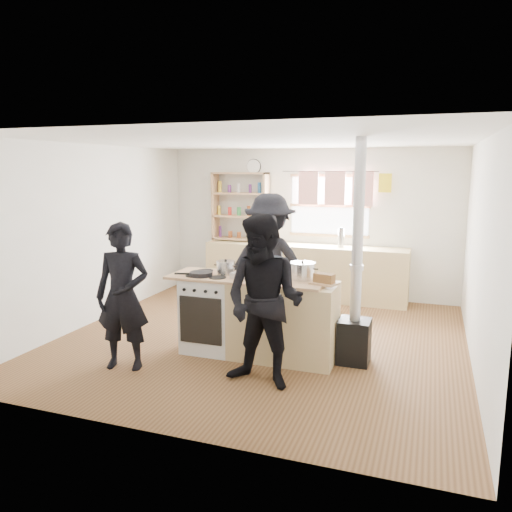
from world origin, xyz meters
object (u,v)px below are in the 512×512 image
Objects in this scene: person_near_left at (123,296)px; person_near_right at (264,302)px; bread_board at (324,280)px; cooking_island at (258,317)px; person_far at (270,263)px; stockpot_stove at (226,267)px; stockpot_counter at (302,271)px; roast_tray at (248,275)px; thermos at (341,238)px; skillet_greens at (201,274)px; flue_heater at (355,307)px.

person_near_right is (1.59, 0.07, 0.07)m from person_near_left.
person_near_right reaches higher than bread_board.
cooking_island is 1.04m from person_far.
stockpot_counter reaches higher than stockpot_stove.
bread_board reaches higher than roast_tray.
person_near_left is at bearing -145.24° from roast_tray.
stockpot_stove is 0.68× the size of bread_board.
bread_board is at bearing 129.47° from person_far.
thermos is 2.85m from bread_board.
stockpot_counter is at bearing 13.19° from roast_tray.
skillet_greens is 0.19× the size of person_near_right.
stockpot_counter is (1.16, 0.24, 0.07)m from skillet_greens.
thermos is at bearing 68.78° from skillet_greens.
cooking_island is at bearing 16.68° from roast_tray.
person_far is (-0.49, 1.68, 0.05)m from person_near_right.
person_far is (-0.04, 0.95, -0.04)m from roast_tray.
stockpot_stove is (-0.44, 0.07, 0.54)m from cooking_island.
stockpot_stove is 1.14m from person_near_right.
flue_heater is at bearing 3.74° from stockpot_counter.
person_near_left is (-1.27, -0.83, 0.34)m from cooking_island.
stockpot_counter is 0.18× the size of person_near_left.
person_far is (1.10, 1.75, 0.12)m from person_near_left.
thermos is at bearing 51.25° from person_near_left.
roast_tray is 0.20× the size of person_near_right.
bread_board is 1.36m from person_far.
person_near_right is at bearing -10.59° from person_near_left.
skillet_greens is at bearing -138.51° from stockpot_stove.
person_near_right is at bearing -32.46° from skillet_greens.
cooking_island is 0.75m from stockpot_counter.
thermos reaches higher than stockpot_counter.
person_near_left is at bearing -169.32° from person_near_right.
person_far is at bearing 71.92° from stockpot_stove.
flue_heater is at bearing -76.46° from thermos.
roast_tray reaches higher than cooking_island.
skillet_greens is at bearing -177.31° from bread_board.
bread_board is (0.29, -0.17, -0.05)m from stockpot_counter.
person_far reaches higher than roast_tray.
flue_heater is (0.60, 0.04, -0.38)m from stockpot_counter.
flue_heater reaches higher than bread_board.
cooking_island is 8.88× the size of stockpot_stove.
thermos is 4.00m from person_near_left.
person_far reaches higher than person_near_left.
skillet_greens is at bearing -171.09° from flue_heater.
flue_heater reaches higher than stockpot_stove.
roast_tray is at bearing -18.90° from stockpot_stove.
bread_board reaches higher than cooking_island.
flue_heater is (1.53, 0.07, -0.36)m from stockpot_stove.
cooking_island is at bearing 20.16° from person_near_left.
stockpot_counter is 0.89× the size of bread_board.
roast_tray is at bearing -163.32° from cooking_island.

